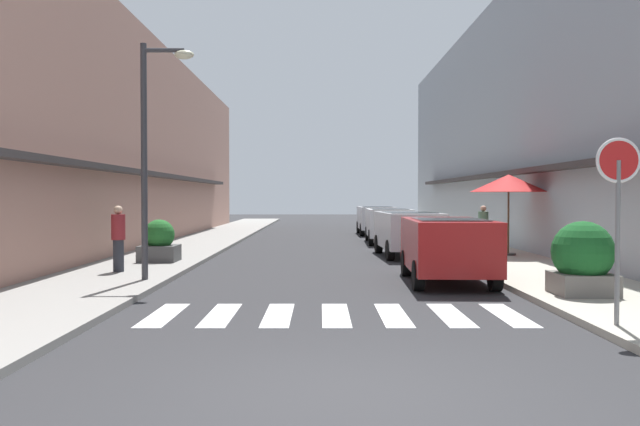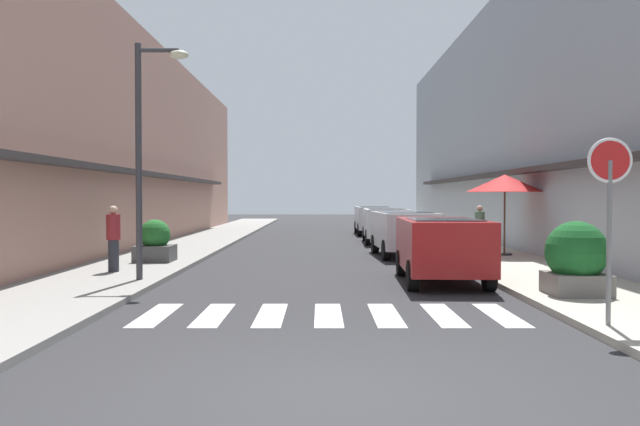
{
  "view_description": "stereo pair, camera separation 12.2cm",
  "coord_description": "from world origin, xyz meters",
  "px_view_note": "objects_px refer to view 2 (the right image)",
  "views": [
    {
      "loc": [
        -0.26,
        -6.38,
        1.96
      ],
      "look_at": [
        -0.2,
        14.52,
        1.45
      ],
      "focal_mm": 36.7,
      "sensor_mm": 36.0,
      "label": 1
    },
    {
      "loc": [
        -0.14,
        -6.38,
        1.96
      ],
      "look_at": [
        -0.2,
        14.52,
        1.45
      ],
      "focal_mm": 36.7,
      "sensor_mm": 36.0,
      "label": 2
    }
  ],
  "objects_px": {
    "parked_car_near": "(444,243)",
    "pedestrian_walking_far": "(482,227)",
    "round_street_sign": "(612,182)",
    "pedestrian_walking_near": "(116,237)",
    "parked_car_far": "(388,221)",
    "street_lamp": "(149,135)",
    "planter_midblock": "(157,243)",
    "cafe_umbrella": "(507,184)",
    "parked_car_distant": "(375,217)",
    "planter_corner": "(579,259)",
    "parked_car_mid": "(407,229)"
  },
  "relations": [
    {
      "from": "planter_corner",
      "to": "parked_car_distant",
      "type": "bearing_deg",
      "value": 95.46
    },
    {
      "from": "parked_car_near",
      "to": "planter_midblock",
      "type": "height_order",
      "value": "parked_car_near"
    },
    {
      "from": "cafe_umbrella",
      "to": "planter_midblock",
      "type": "distance_m",
      "value": 10.88
    },
    {
      "from": "cafe_umbrella",
      "to": "planter_midblock",
      "type": "xyz_separation_m",
      "value": [
        -10.55,
        -2.01,
        -1.73
      ]
    },
    {
      "from": "parked_car_far",
      "to": "street_lamp",
      "type": "relative_size",
      "value": 0.82
    },
    {
      "from": "pedestrian_walking_far",
      "to": "pedestrian_walking_near",
      "type": "bearing_deg",
      "value": 85.41
    },
    {
      "from": "parked_car_distant",
      "to": "planter_corner",
      "type": "relative_size",
      "value": 2.97
    },
    {
      "from": "round_street_sign",
      "to": "pedestrian_walking_near",
      "type": "bearing_deg",
      "value": 144.05
    },
    {
      "from": "cafe_umbrella",
      "to": "planter_midblock",
      "type": "relative_size",
      "value": 2.12
    },
    {
      "from": "round_street_sign",
      "to": "planter_midblock",
      "type": "bearing_deg",
      "value": 133.7
    },
    {
      "from": "pedestrian_walking_near",
      "to": "street_lamp",
      "type": "bearing_deg",
      "value": 63.39
    },
    {
      "from": "planter_midblock",
      "to": "parked_car_mid",
      "type": "bearing_deg",
      "value": 20.16
    },
    {
      "from": "parked_car_mid",
      "to": "round_street_sign",
      "type": "bearing_deg",
      "value": -83.46
    },
    {
      "from": "parked_car_distant",
      "to": "pedestrian_walking_far",
      "type": "relative_size",
      "value": 2.66
    },
    {
      "from": "parked_car_near",
      "to": "planter_corner",
      "type": "distance_m",
      "value": 3.27
    },
    {
      "from": "cafe_umbrella",
      "to": "planter_corner",
      "type": "height_order",
      "value": "cafe_umbrella"
    },
    {
      "from": "planter_corner",
      "to": "planter_midblock",
      "type": "bearing_deg",
      "value": 146.33
    },
    {
      "from": "parked_car_far",
      "to": "parked_car_distant",
      "type": "distance_m",
      "value": 6.2
    },
    {
      "from": "parked_car_far",
      "to": "planter_corner",
      "type": "bearing_deg",
      "value": -82.35
    },
    {
      "from": "planter_midblock",
      "to": "pedestrian_walking_far",
      "type": "distance_m",
      "value": 10.69
    },
    {
      "from": "parked_car_distant",
      "to": "round_street_sign",
      "type": "height_order",
      "value": "round_street_sign"
    },
    {
      "from": "street_lamp",
      "to": "planter_midblock",
      "type": "xyz_separation_m",
      "value": [
        -0.88,
        4.09,
        -2.68
      ]
    },
    {
      "from": "street_lamp",
      "to": "parked_car_distant",
      "type": "bearing_deg",
      "value": 71.05
    },
    {
      "from": "parked_car_distant",
      "to": "pedestrian_walking_near",
      "type": "distance_m",
      "value": 19.38
    },
    {
      "from": "parked_car_far",
      "to": "street_lamp",
      "type": "xyz_separation_m",
      "value": [
        -6.6,
        -13.03,
        2.41
      ]
    },
    {
      "from": "street_lamp",
      "to": "planter_midblock",
      "type": "distance_m",
      "value": 4.97
    },
    {
      "from": "street_lamp",
      "to": "cafe_umbrella",
      "type": "bearing_deg",
      "value": 32.25
    },
    {
      "from": "round_street_sign",
      "to": "cafe_umbrella",
      "type": "bearing_deg",
      "value": 81.47
    },
    {
      "from": "parked_car_far",
      "to": "parked_car_near",
      "type": "bearing_deg",
      "value": -90.0
    },
    {
      "from": "parked_car_far",
      "to": "pedestrian_walking_far",
      "type": "xyz_separation_m",
      "value": [
        2.63,
        -5.5,
        0.01
      ]
    },
    {
      "from": "parked_car_near",
      "to": "cafe_umbrella",
      "type": "distance_m",
      "value": 6.74
    },
    {
      "from": "street_lamp",
      "to": "cafe_umbrella",
      "type": "xyz_separation_m",
      "value": [
        9.67,
        6.1,
        -0.95
      ]
    },
    {
      "from": "parked_car_near",
      "to": "cafe_umbrella",
      "type": "xyz_separation_m",
      "value": [
        3.07,
        5.82,
        1.46
      ]
    },
    {
      "from": "parked_car_mid",
      "to": "street_lamp",
      "type": "relative_size",
      "value": 0.78
    },
    {
      "from": "parked_car_near",
      "to": "parked_car_distant",
      "type": "bearing_deg",
      "value": 90.0
    },
    {
      "from": "planter_midblock",
      "to": "pedestrian_walking_far",
      "type": "xyz_separation_m",
      "value": [
        10.11,
        3.44,
        0.28
      ]
    },
    {
      "from": "parked_car_near",
      "to": "pedestrian_walking_far",
      "type": "height_order",
      "value": "pedestrian_walking_far"
    },
    {
      "from": "parked_car_near",
      "to": "planter_corner",
      "type": "relative_size",
      "value": 2.85
    },
    {
      "from": "planter_corner",
      "to": "pedestrian_walking_near",
      "type": "xyz_separation_m",
      "value": [
        -9.91,
        3.78,
        0.18
      ]
    },
    {
      "from": "parked_car_near",
      "to": "parked_car_far",
      "type": "height_order",
      "value": "same"
    },
    {
      "from": "parked_car_far",
      "to": "planter_corner",
      "type": "height_order",
      "value": "planter_corner"
    },
    {
      "from": "parked_car_near",
      "to": "pedestrian_walking_near",
      "type": "xyz_separation_m",
      "value": [
        -7.85,
        1.23,
        0.05
      ]
    },
    {
      "from": "parked_car_far",
      "to": "parked_car_mid",
      "type": "bearing_deg",
      "value": -90.0
    },
    {
      "from": "parked_car_far",
      "to": "pedestrian_walking_near",
      "type": "xyz_separation_m",
      "value": [
        -7.85,
        -11.52,
        0.05
      ]
    },
    {
      "from": "parked_car_mid",
      "to": "street_lamp",
      "type": "distance_m",
      "value": 9.81
    },
    {
      "from": "pedestrian_walking_near",
      "to": "pedestrian_walking_far",
      "type": "distance_m",
      "value": 12.09
    },
    {
      "from": "street_lamp",
      "to": "cafe_umbrella",
      "type": "height_order",
      "value": "street_lamp"
    },
    {
      "from": "parked_car_distant",
      "to": "round_street_sign",
      "type": "bearing_deg",
      "value": -86.77
    },
    {
      "from": "parked_car_near",
      "to": "parked_car_mid",
      "type": "distance_m",
      "value": 6.56
    },
    {
      "from": "parked_car_near",
      "to": "street_lamp",
      "type": "height_order",
      "value": "street_lamp"
    }
  ]
}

